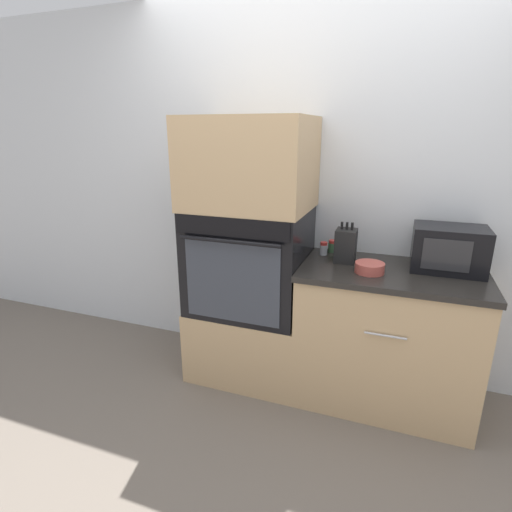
% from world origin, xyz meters
% --- Properties ---
extents(ground_plane, '(12.00, 12.00, 0.00)m').
position_xyz_m(ground_plane, '(0.00, 0.00, 0.00)').
color(ground_plane, '#6B6056').
extents(wall_back, '(8.00, 0.05, 2.50)m').
position_xyz_m(wall_back, '(0.00, 0.63, 1.25)').
color(wall_back, silver).
rests_on(wall_back, ground_plane).
extents(oven_cabinet_base, '(0.76, 0.60, 0.49)m').
position_xyz_m(oven_cabinet_base, '(-0.38, 0.30, 0.25)').
color(oven_cabinet_base, tan).
rests_on(oven_cabinet_base, ground_plane).
extents(wall_oven, '(0.74, 0.64, 0.69)m').
position_xyz_m(wall_oven, '(-0.38, 0.30, 0.84)').
color(wall_oven, black).
rests_on(wall_oven, oven_cabinet_base).
extents(oven_cabinet_upper, '(0.76, 0.60, 0.56)m').
position_xyz_m(oven_cabinet_upper, '(-0.38, 0.30, 1.46)').
color(oven_cabinet_upper, tan).
rests_on(oven_cabinet_upper, wall_oven).
extents(counter_unit, '(1.05, 0.63, 0.87)m').
position_xyz_m(counter_unit, '(0.52, 0.30, 0.44)').
color(counter_unit, tan).
rests_on(counter_unit, ground_plane).
extents(microwave, '(0.40, 0.29, 0.26)m').
position_xyz_m(microwave, '(0.81, 0.41, 1.00)').
color(microwave, black).
rests_on(microwave, counter_unit).
extents(knife_block, '(0.12, 0.14, 0.25)m').
position_xyz_m(knife_block, '(0.23, 0.37, 0.98)').
color(knife_block, black).
rests_on(knife_block, counter_unit).
extents(bowl, '(0.17, 0.17, 0.06)m').
position_xyz_m(bowl, '(0.39, 0.21, 0.90)').
color(bowl, '#B24C42').
rests_on(bowl, counter_unit).
extents(condiment_jar_near, '(0.05, 0.05, 0.09)m').
position_xyz_m(condiment_jar_near, '(0.08, 0.46, 0.91)').
color(condiment_jar_near, silver).
rests_on(condiment_jar_near, counter_unit).
extents(condiment_jar_mid, '(0.06, 0.06, 0.08)m').
position_xyz_m(condiment_jar_mid, '(0.12, 0.54, 0.91)').
color(condiment_jar_mid, '#427047').
rests_on(condiment_jar_mid, counter_unit).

